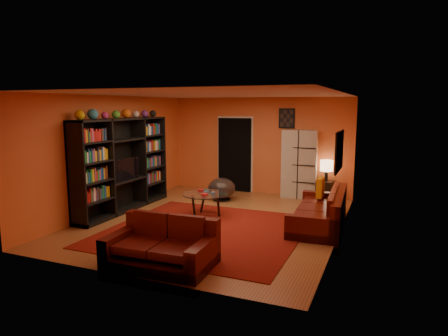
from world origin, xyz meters
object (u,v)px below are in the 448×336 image
at_px(bowl_chair, 222,188).
at_px(side_table, 326,191).
at_px(table_lamp, 327,166).
at_px(storage_cabinet, 299,164).
at_px(sofa, 323,212).
at_px(coffee_table, 205,196).
at_px(loveseat, 163,246).
at_px(entertainment_unit, 123,165).
at_px(tv, 123,169).

distance_m(bowl_chair, side_table, 2.64).
relative_size(side_table, table_lamp, 0.95).
xyz_separation_m(storage_cabinet, side_table, (0.70, -0.05, -0.63)).
xyz_separation_m(sofa, coffee_table, (-2.48, -0.27, 0.17)).
bearing_deg(sofa, table_lamp, 94.28).
bearing_deg(loveseat, table_lamp, -20.04).
bearing_deg(bowl_chair, loveseat, -79.21).
bearing_deg(entertainment_unit, table_lamp, 33.66).
bearing_deg(storage_cabinet, tv, -143.66).
relative_size(sofa, table_lamp, 4.49).
relative_size(tv, storage_cabinet, 0.49).
bearing_deg(coffee_table, side_table, 48.97).
distance_m(storage_cabinet, side_table, 0.95).
height_order(loveseat, storage_cabinet, storage_cabinet).
xyz_separation_m(tv, bowl_chair, (1.64, 1.80, -0.66)).
distance_m(entertainment_unit, table_lamp, 4.96).
xyz_separation_m(coffee_table, table_lamp, (2.19, 2.52, 0.42)).
bearing_deg(loveseat, sofa, -35.90).
relative_size(sofa, coffee_table, 2.40).
relative_size(loveseat, bowl_chair, 2.30).
xyz_separation_m(entertainment_unit, bowl_chair, (1.69, 1.74, -0.74)).
bearing_deg(table_lamp, loveseat, -107.69).
bearing_deg(sofa, entertainment_unit, -176.50).
height_order(entertainment_unit, side_table, entertainment_unit).
xyz_separation_m(entertainment_unit, storage_cabinet, (3.43, 2.80, -0.17)).
bearing_deg(loveseat, bowl_chair, 8.44).
distance_m(tv, coffee_table, 1.98).
relative_size(storage_cabinet, table_lamp, 3.36).
xyz_separation_m(entertainment_unit, loveseat, (2.48, -2.41, -0.77)).
relative_size(entertainment_unit, loveseat, 1.87).
distance_m(loveseat, bowl_chair, 4.23).
xyz_separation_m(sofa, storage_cabinet, (-0.99, 2.30, 0.60)).
bearing_deg(coffee_table, entertainment_unit, -173.23).
bearing_deg(storage_cabinet, side_table, -8.05).
bearing_deg(side_table, bowl_chair, -157.47).
height_order(sofa, storage_cabinet, storage_cabinet).
bearing_deg(sofa, tv, -175.57).
xyz_separation_m(tv, storage_cabinet, (3.38, 2.87, -0.09)).
relative_size(bowl_chair, side_table, 1.40).
xyz_separation_m(entertainment_unit, coffee_table, (1.94, 0.23, -0.60)).
bearing_deg(entertainment_unit, tv, -52.80).
xyz_separation_m(tv, coffee_table, (1.89, 0.30, -0.52)).
height_order(sofa, side_table, sofa).
bearing_deg(coffee_table, bowl_chair, 99.24).
relative_size(coffee_table, table_lamp, 1.87).
bearing_deg(side_table, storage_cabinet, 175.93).
xyz_separation_m(sofa, bowl_chair, (-2.72, 1.24, 0.02)).
height_order(bowl_chair, side_table, bowl_chair).
xyz_separation_m(side_table, table_lamp, (0.00, 0.00, 0.62)).
relative_size(sofa, side_table, 4.72).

